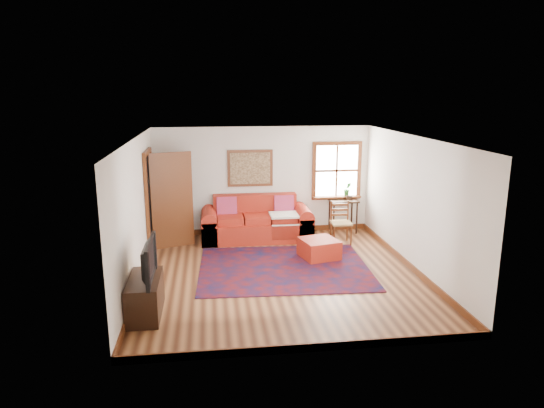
{
  "coord_description": "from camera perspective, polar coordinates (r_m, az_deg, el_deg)",
  "views": [
    {
      "loc": [
        -1.23,
        -8.3,
        3.31
      ],
      "look_at": [
        -0.07,
        0.6,
        1.19
      ],
      "focal_mm": 32.0,
      "sensor_mm": 36.0,
      "label": 1
    }
  ],
  "objects": [
    {
      "name": "window",
      "position": [
        11.58,
        7.76,
        3.24
      ],
      "size": [
        1.18,
        0.2,
        1.38
      ],
      "color": "white",
      "rests_on": "ground"
    },
    {
      "name": "ladder_back_chair",
      "position": [
        10.78,
        8.08,
        -1.94
      ],
      "size": [
        0.45,
        0.43,
        0.93
      ],
      "color": "tan",
      "rests_on": "ground"
    },
    {
      "name": "red_ottoman",
      "position": [
        9.83,
        5.55,
        -5.25
      ],
      "size": [
        0.83,
        0.83,
        0.39
      ],
      "primitive_type": "cube",
      "rotation": [
        0.0,
        0.0,
        0.25
      ],
      "color": "#A52415",
      "rests_on": "ground"
    },
    {
      "name": "red_leather_sofa",
      "position": [
        11.03,
        -1.83,
        -2.44
      ],
      "size": [
        2.47,
        1.02,
        0.97
      ],
      "color": "#A52415",
      "rests_on": "ground"
    },
    {
      "name": "candle_hurricane",
      "position": [
        7.86,
        -14.16,
        -6.83
      ],
      "size": [
        0.12,
        0.12,
        0.18
      ],
      "color": "silver",
      "rests_on": "media_cabinet"
    },
    {
      "name": "ground",
      "position": [
        9.02,
        0.94,
        -8.25
      ],
      "size": [
        5.5,
        5.5,
        0.0
      ],
      "primitive_type": "plane",
      "color": "#472413",
      "rests_on": "ground"
    },
    {
      "name": "framed_artwork",
      "position": [
        11.19,
        -2.59,
        4.22
      ],
      "size": [
        1.05,
        0.07,
        0.85
      ],
      "color": "#5E2D14",
      "rests_on": "ground"
    },
    {
      "name": "media_cabinet",
      "position": [
        7.63,
        -14.72,
        -10.49
      ],
      "size": [
        0.47,
        1.05,
        0.58
      ],
      "primitive_type": "cube",
      "color": "black",
      "rests_on": "ground"
    },
    {
      "name": "room_envelope",
      "position": [
        8.56,
        0.97,
        2.12
      ],
      "size": [
        5.04,
        5.54,
        2.52
      ],
      "color": "silver",
      "rests_on": "ground"
    },
    {
      "name": "side_table",
      "position": [
        11.58,
        8.39,
        -0.11
      ],
      "size": [
        0.65,
        0.49,
        0.78
      ],
      "color": "black",
      "rests_on": "ground"
    },
    {
      "name": "persian_rug",
      "position": [
        9.29,
        1.42,
        -7.51
      ],
      "size": [
        3.3,
        2.69,
        0.02
      ],
      "primitive_type": "cube",
      "rotation": [
        0.0,
        0.0,
        -0.05
      ],
      "color": "#520B0D",
      "rests_on": "ground"
    },
    {
      "name": "doorway",
      "position": [
        10.37,
        -12.65,
        0.48
      ],
      "size": [
        0.89,
        1.08,
        2.14
      ],
      "color": "black",
      "rests_on": "ground"
    },
    {
      "name": "television",
      "position": [
        7.38,
        -14.86,
        -6.44
      ],
      "size": [
        0.14,
        1.03,
        0.6
      ],
      "primitive_type": "imported",
      "rotation": [
        0.0,
        0.0,
        1.57
      ],
      "color": "black",
      "rests_on": "media_cabinet"
    }
  ]
}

